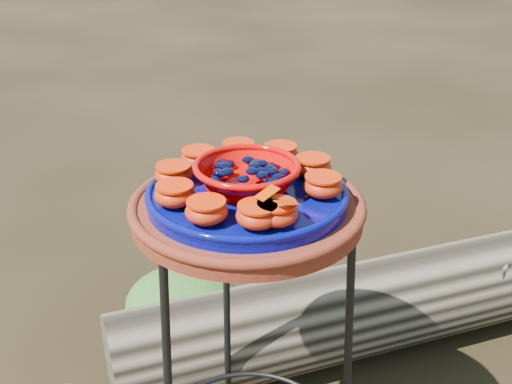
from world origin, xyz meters
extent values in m
cylinder|color=maroon|center=(0.00, 0.00, 0.72)|extent=(0.43, 0.43, 0.03)
cylinder|color=#000539|center=(0.00, 0.00, 0.75)|extent=(0.36, 0.36, 0.02)
ellipsoid|color=#A61B00|center=(0.02, -0.14, 0.78)|extent=(0.07, 0.07, 0.04)
ellipsoid|color=#A61B00|center=(0.12, -0.06, 0.78)|extent=(0.07, 0.07, 0.04)
ellipsoid|color=#A61B00|center=(0.13, 0.03, 0.78)|extent=(0.07, 0.07, 0.04)
ellipsoid|color=#A61B00|center=(0.09, 0.10, 0.78)|extent=(0.07, 0.07, 0.04)
ellipsoid|color=#A61B00|center=(0.02, 0.14, 0.78)|extent=(0.07, 0.07, 0.04)
ellipsoid|color=#A61B00|center=(-0.07, 0.12, 0.78)|extent=(0.07, 0.07, 0.04)
ellipsoid|color=#A61B00|center=(-0.12, 0.06, 0.78)|extent=(0.07, 0.07, 0.04)
ellipsoid|color=#A61B00|center=(-0.13, -0.03, 0.78)|extent=(0.07, 0.07, 0.04)
ellipsoid|color=#A61B00|center=(-0.09, -0.10, 0.78)|extent=(0.07, 0.07, 0.04)
ellipsoid|color=#A61B00|center=(-0.02, -0.14, 0.78)|extent=(0.07, 0.07, 0.04)
ellipsoid|color=#2C591E|center=(-0.05, 0.63, 0.09)|extent=(0.35, 0.35, 0.18)
camera|label=1|loc=(-0.25, -1.02, 1.27)|focal=45.00mm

